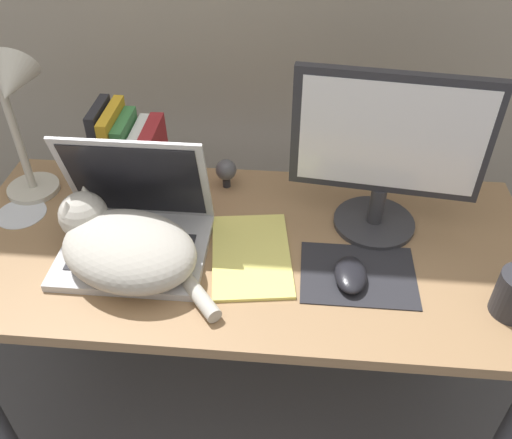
# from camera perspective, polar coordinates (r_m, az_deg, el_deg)

# --- Properties ---
(desk) EXTENTS (1.31, 0.60, 0.76)m
(desk) POSITION_cam_1_polar(r_m,az_deg,el_deg) (1.30, -1.12, -5.56)
(desk) COLOR #93704C
(desk) RESTS_ON ground_plane
(laptop) EXTENTS (0.32, 0.26, 0.27)m
(laptop) POSITION_cam_1_polar(r_m,az_deg,el_deg) (1.23, -12.65, -1.00)
(laptop) COLOR #B7B7BC
(laptop) RESTS_ON desk
(cat) EXTENTS (0.39, 0.30, 0.15)m
(cat) POSITION_cam_1_polar(r_m,az_deg,el_deg) (1.17, -13.76, -2.70)
(cat) COLOR #B2ADA3
(cat) RESTS_ON desk
(external_monitor) EXTENTS (0.41, 0.19, 0.39)m
(external_monitor) POSITION_cam_1_polar(r_m,az_deg,el_deg) (1.20, 13.62, 7.04)
(external_monitor) COLOR #333338
(external_monitor) RESTS_ON desk
(mousepad) EXTENTS (0.25, 0.19, 0.00)m
(mousepad) POSITION_cam_1_polar(r_m,az_deg,el_deg) (1.19, 10.69, -5.71)
(mousepad) COLOR #232328
(mousepad) RESTS_ON desk
(computer_mouse) EXTENTS (0.07, 0.11, 0.03)m
(computer_mouse) POSITION_cam_1_polar(r_m,az_deg,el_deg) (1.16, 9.92, -5.71)
(computer_mouse) COLOR black
(computer_mouse) RESTS_ON mousepad
(book_row) EXTENTS (0.15, 0.15, 0.24)m
(book_row) POSITION_cam_1_polar(r_m,az_deg,el_deg) (1.37, -13.02, 6.48)
(book_row) COLOR #232328
(book_row) RESTS_ON desk
(desk_lamp) EXTENTS (0.17, 0.17, 0.39)m
(desk_lamp) POSITION_cam_1_polar(r_m,az_deg,el_deg) (1.34, -24.05, 10.85)
(desk_lamp) COLOR beige
(desk_lamp) RESTS_ON desk
(notepad) EXTENTS (0.21, 0.29, 0.01)m
(notepad) POSITION_cam_1_polar(r_m,az_deg,el_deg) (1.21, -0.51, -3.73)
(notepad) COLOR #E5DB6B
(notepad) RESTS_ON desk
(webcam) EXTENTS (0.05, 0.05, 0.08)m
(webcam) POSITION_cam_1_polar(r_m,az_deg,el_deg) (1.39, -3.17, 5.18)
(webcam) COLOR #232328
(webcam) RESTS_ON desk
(cd_disc) EXTENTS (0.12, 0.12, 0.00)m
(cd_disc) POSITION_cam_1_polar(r_m,az_deg,el_deg) (1.44, -23.47, 0.59)
(cd_disc) COLOR silver
(cd_disc) RESTS_ON desk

